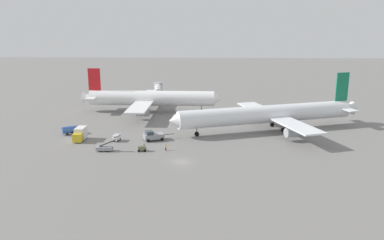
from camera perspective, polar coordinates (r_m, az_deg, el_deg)
The scene contains 11 objects.
ground_plane at distance 88.20m, azimuth -1.53°, elevation -6.28°, with size 600.00×600.00×0.00m, color slate.
airliner_at_gate_left at distance 138.75m, azimuth -6.24°, elevation 3.25°, with size 50.57×43.83×15.77m.
airliner_being_pushed at distance 115.46m, azimuth 11.43°, elevation 0.85°, with size 58.38×41.91×16.53m.
pushback_tug at distance 104.62m, azimuth -5.85°, elevation -2.36°, with size 8.54×4.81×2.98m.
gse_baggage_cart_near_cluster at distance 105.54m, azimuth -11.28°, elevation -2.65°, with size 2.06×2.98×1.71m.
gse_catering_truck_tall at distance 108.18m, azimuth -16.45°, elevation -2.06°, with size 2.42×5.85×3.50m.
gse_fuel_bowser_stubby at distance 115.34m, azimuth -17.67°, elevation -1.39°, with size 5.17×4.14×2.40m.
gse_belt_loader_portside at distance 97.70m, azimuth -12.95°, elevation -4.10°, with size 4.94×1.87×3.02m.
gse_gpu_cart_small at distance 95.99m, azimuth -7.51°, elevation -4.20°, with size 2.23×1.78×1.90m.
ground_crew_marshaller_foreground at distance 95.92m, azimuth -3.96°, elevation -4.13°, with size 0.36×0.36×1.55m.
jet_bridge at distance 166.68m, azimuth -5.06°, elevation 4.70°, with size 5.90×19.41×5.78m.
Camera 1 is at (5.63, -82.62, 30.34)m, focal length 35.56 mm.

